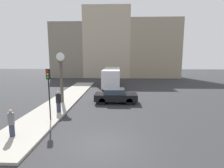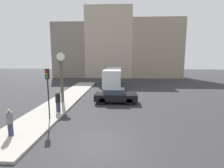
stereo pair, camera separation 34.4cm
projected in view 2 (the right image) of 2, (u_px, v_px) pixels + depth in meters
name	position (u px, v px, depth m)	size (l,w,h in m)	color
ground_plane	(100.00, 145.00, 9.58)	(120.00, 120.00, 0.00)	#2D2D30
sidewalk_corner	(66.00, 99.00, 19.90)	(3.07, 24.37, 0.15)	#A39E93
building_row	(117.00, 47.00, 40.66)	(29.53, 5.00, 15.85)	gray
sedan_car	(116.00, 96.00, 18.26)	(4.41, 1.89, 1.50)	black
bus_distant	(113.00, 76.00, 28.41)	(2.56, 9.69, 2.89)	silver
traffic_light_near	(48.00, 83.00, 12.72)	(0.26, 0.24, 3.79)	black
street_clock	(62.00, 77.00, 17.83)	(0.92, 0.39, 5.12)	#4C473D
pedestrian_black_jacket	(58.00, 101.00, 14.81)	(0.42, 0.42, 1.79)	#2D334C
pedestrian_grey_jacket	(10.00, 122.00, 10.29)	(0.34, 0.34, 1.63)	#2D334C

